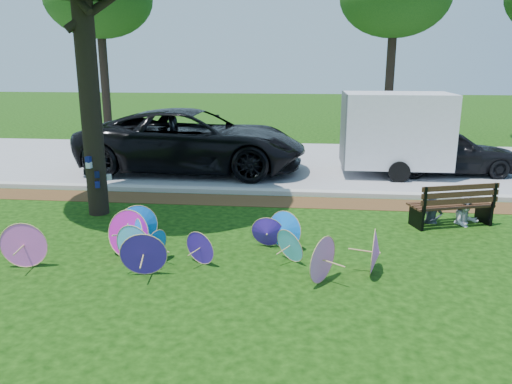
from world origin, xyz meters
TOP-DOWN VIEW (x-y plane):
  - ground at (0.00, 0.00)m, footprint 90.00×90.00m
  - mulch_strip at (0.00, 4.50)m, footprint 90.00×1.00m
  - curb at (0.00, 5.20)m, footprint 90.00×0.30m
  - street at (0.00, 9.35)m, footprint 90.00×8.00m
  - parasol_pile at (-0.55, 0.60)m, footprint 6.29×1.98m
  - black_van at (-2.05, 7.74)m, footprint 6.92×3.27m
  - dark_pickup at (5.58, 8.13)m, footprint 4.24×2.03m
  - cargo_trailer at (4.04, 7.84)m, footprint 3.06×1.95m
  - park_bench at (4.46, 3.16)m, footprint 1.87×1.17m
  - person_left at (4.11, 3.21)m, footprint 0.49×0.36m
  - person_right at (4.81, 3.21)m, footprint 0.69×0.61m

SIDE VIEW (x-z plane):
  - ground at x=0.00m, z-range 0.00..0.00m
  - mulch_strip at x=0.00m, z-range 0.00..0.01m
  - street at x=0.00m, z-range 0.00..0.01m
  - curb at x=0.00m, z-range 0.00..0.12m
  - parasol_pile at x=-0.55m, z-range -0.06..0.80m
  - park_bench at x=4.46m, z-range 0.00..0.92m
  - person_right at x=4.81m, z-range 0.00..1.20m
  - person_left at x=4.11m, z-range 0.00..1.24m
  - dark_pickup at x=5.58m, z-range 0.00..1.40m
  - black_van at x=-2.05m, z-range 0.00..1.91m
  - cargo_trailer at x=4.04m, z-range 0.00..2.73m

